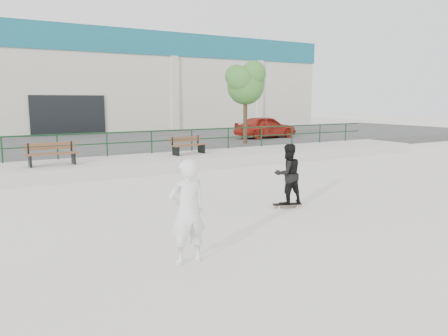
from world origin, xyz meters
TOP-DOWN VIEW (x-y plane):
  - ground at (0.00, 0.00)m, footprint 120.00×120.00m
  - ledge at (0.00, 9.50)m, footprint 30.00×3.00m
  - parking_strip at (0.00, 18.00)m, footprint 60.00×14.00m
  - railing at (-0.00, 10.80)m, footprint 28.00×0.06m
  - commercial_building at (-0.00, 31.99)m, footprint 44.20×16.33m
  - bench_left at (-3.47, 9.27)m, footprint 1.82×0.58m
  - bench_right at (2.30, 9.75)m, footprint 1.77×0.84m
  - tree at (7.16, 12.56)m, footprint 2.50×2.23m
  - red_car at (10.19, 14.89)m, footprint 4.10×1.71m
  - skateboard at (1.29, 1.47)m, footprint 0.80×0.43m
  - standing_skater at (1.29, 1.47)m, footprint 0.85×0.69m
  - seated_skater at (-2.81, -0.86)m, footprint 0.70×0.48m

SIDE VIEW (x-z plane):
  - ground at x=0.00m, z-range 0.00..0.00m
  - skateboard at x=1.29m, z-range 0.03..0.12m
  - ledge at x=0.00m, z-range 0.00..0.50m
  - parking_strip at x=0.00m, z-range 0.00..0.50m
  - bench_right at x=2.30m, z-range 0.50..1.28m
  - standing_skater at x=1.29m, z-range 0.09..1.73m
  - bench_left at x=-3.47m, z-range 0.50..1.33m
  - seated_skater at x=-2.81m, z-range 0.00..1.87m
  - red_car at x=10.19m, z-range 0.50..1.89m
  - railing at x=0.00m, z-range 0.73..1.76m
  - tree at x=7.16m, z-range 1.61..6.06m
  - commercial_building at x=0.00m, z-range 0.58..8.58m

